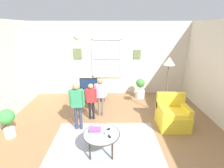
# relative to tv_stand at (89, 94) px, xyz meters

# --- Properties ---
(ground_plane) EXTENTS (6.48, 6.92, 0.02)m
(ground_plane) POSITION_rel_tv_stand_xyz_m (0.81, -2.52, -0.21)
(ground_plane) COLOR olive
(back_wall) EXTENTS (5.88, 0.17, 2.78)m
(back_wall) POSITION_rel_tv_stand_xyz_m (0.81, 0.69, 1.19)
(back_wall) COLOR beige
(back_wall) RESTS_ON ground_plane
(area_rug) EXTENTS (2.49, 2.02, 0.01)m
(area_rug) POSITION_rel_tv_stand_xyz_m (0.67, -2.65, -0.20)
(area_rug) COLOR #999EAD
(area_rug) RESTS_ON ground_plane
(tv_stand) EXTENTS (1.16, 0.48, 0.40)m
(tv_stand) POSITION_rel_tv_stand_xyz_m (0.00, 0.00, 0.00)
(tv_stand) COLOR #2D2319
(tv_stand) RESTS_ON ground_plane
(television) EXTENTS (0.64, 0.08, 0.43)m
(television) POSITION_rel_tv_stand_xyz_m (0.00, -0.00, 0.43)
(television) COLOR #4C4C4C
(television) RESTS_ON tv_stand
(armchair) EXTENTS (0.76, 0.74, 0.87)m
(armchair) POSITION_rel_tv_stand_xyz_m (2.46, -1.77, 0.13)
(armchair) COLOR yellow
(armchair) RESTS_ON ground_plane
(coffee_table) EXTENTS (0.78, 0.78, 0.46)m
(coffee_table) POSITION_rel_tv_stand_xyz_m (0.61, -2.75, 0.23)
(coffee_table) COLOR #99B2B7
(coffee_table) RESTS_ON ground_plane
(book_stack) EXTENTS (0.28, 0.19, 0.09)m
(book_stack) POSITION_rel_tv_stand_xyz_m (0.47, -2.70, 0.30)
(book_stack) COLOR gray
(book_stack) RESTS_ON coffee_table
(cup) EXTENTS (0.07, 0.07, 0.09)m
(cup) POSITION_rel_tv_stand_xyz_m (0.72, -2.81, 0.30)
(cup) COLOR white
(cup) RESTS_ON coffee_table
(remote_near_books) EXTENTS (0.10, 0.14, 0.02)m
(remote_near_books) POSITION_rel_tv_stand_xyz_m (0.76, -2.84, 0.27)
(remote_near_books) COLOR black
(remote_near_books) RESTS_ON coffee_table
(remote_near_cup) EXTENTS (0.11, 0.14, 0.02)m
(remote_near_cup) POSITION_rel_tv_stand_xyz_m (0.74, -2.63, 0.27)
(remote_near_cup) COLOR black
(remote_near_cup) RESTS_ON coffee_table
(person_green_shirt) EXTENTS (0.39, 0.18, 1.29)m
(person_green_shirt) POSITION_rel_tv_stand_xyz_m (-0.04, -1.90, 0.61)
(person_green_shirt) COLOR #333851
(person_green_shirt) RESTS_ON ground_plane
(person_red_shirt) EXTENTS (0.33, 0.15, 1.10)m
(person_red_shirt) POSITION_rel_tv_stand_xyz_m (0.25, -1.39, 0.49)
(person_red_shirt) COLOR black
(person_red_shirt) RESTS_ON ground_plane
(person_black_shirt) EXTENTS (0.32, 0.15, 1.07)m
(person_black_shirt) POSITION_rel_tv_stand_xyz_m (-0.16, -1.36, 0.47)
(person_black_shirt) COLOR black
(person_black_shirt) RESTS_ON ground_plane
(person_pink_shirt) EXTENTS (0.36, 0.16, 1.18)m
(person_pink_shirt) POSITION_rel_tv_stand_xyz_m (0.51, -1.19, 0.54)
(person_pink_shirt) COLOR #726656
(person_pink_shirt) RESTS_ON ground_plane
(potted_plant_by_window) EXTENTS (0.37, 0.37, 0.75)m
(potted_plant_by_window) POSITION_rel_tv_stand_xyz_m (1.92, 0.18, 0.16)
(potted_plant_by_window) COLOR silver
(potted_plant_by_window) RESTS_ON ground_plane
(potted_plant_corner) EXTENTS (0.37, 0.37, 0.74)m
(potted_plant_corner) POSITION_rel_tv_stand_xyz_m (-1.68, -2.20, 0.26)
(potted_plant_corner) COLOR silver
(potted_plant_corner) RESTS_ON ground_plane
(floor_lamp) EXTENTS (0.32, 0.32, 1.80)m
(floor_lamp) POSITION_rel_tv_stand_xyz_m (2.41, -1.22, 1.31)
(floor_lamp) COLOR black
(floor_lamp) RESTS_ON ground_plane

